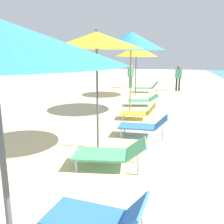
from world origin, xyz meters
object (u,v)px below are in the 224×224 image
(lounger_third_shoreside, at_px, (144,125))
(person_walking_mid, at_px, (178,76))
(umbrella_third, at_px, (97,41))
(lounger_fourth_inland, at_px, (140,112))
(person_walking_near, at_px, (131,74))
(lounger_farthest_shoreside, at_px, (147,87))
(lounger_third_inland, at_px, (111,153))
(lounger_second_shoreside, at_px, (98,217))
(umbrella_fourth, at_px, (131,41))
(umbrella_farthest, at_px, (136,51))
(lounger_fourth_shoreside, at_px, (143,99))

(lounger_third_shoreside, bearing_deg, person_walking_mid, -97.56)
(umbrella_third, relative_size, person_walking_mid, 1.80)
(lounger_fourth_inland, bearing_deg, person_walking_near, -82.27)
(lounger_farthest_shoreside, bearing_deg, lounger_third_inland, 85.53)
(lounger_second_shoreside, height_order, person_walking_near, person_walking_near)
(lounger_second_shoreside, height_order, umbrella_fourth, umbrella_fourth)
(lounger_third_shoreside, relative_size, lounger_fourth_inland, 1.07)
(lounger_third_inland, relative_size, umbrella_fourth, 0.49)
(umbrella_third, xyz_separation_m, person_walking_near, (-0.90, 10.98, -1.60))
(lounger_second_shoreside, relative_size, lounger_fourth_inland, 1.06)
(person_walking_mid, bearing_deg, person_walking_near, -110.39)
(lounger_fourth_inland, distance_m, person_walking_mid, 7.52)
(umbrella_third, xyz_separation_m, lounger_fourth_inland, (0.67, 2.94, -2.27))
(lounger_fourth_inland, height_order, person_walking_mid, person_walking_mid)
(lounger_second_shoreside, distance_m, umbrella_third, 3.79)
(lounger_third_shoreside, xyz_separation_m, person_walking_near, (-1.91, 9.87, 0.61))
(umbrella_third, xyz_separation_m, lounger_third_inland, (0.56, -0.98, -2.23))
(person_walking_mid, bearing_deg, umbrella_farthest, -53.15)
(lounger_farthest_shoreside, bearing_deg, person_walking_mid, -157.45)
(lounger_third_shoreside, bearing_deg, lounger_fourth_shoreside, -84.20)
(umbrella_third, relative_size, umbrella_fourth, 0.89)
(umbrella_fourth, xyz_separation_m, lounger_fourth_inland, (0.52, -1.20, -2.45))
(person_walking_near, bearing_deg, lounger_fourth_shoreside, -28.25)
(umbrella_third, bearing_deg, lounger_third_inland, -60.39)
(lounger_third_inland, bearing_deg, umbrella_third, -67.97)
(umbrella_third, xyz_separation_m, umbrella_farthest, (-0.17, 8.03, -0.15))
(umbrella_fourth, relative_size, person_walking_near, 2.02)
(umbrella_third, relative_size, lounger_fourth_inland, 2.21)
(umbrella_farthest, bearing_deg, lounger_fourth_shoreside, -75.28)
(lounger_farthest_shoreside, bearing_deg, umbrella_third, 82.24)
(umbrella_third, relative_size, lounger_farthest_shoreside, 1.91)
(lounger_third_inland, distance_m, lounger_farthest_shoreside, 10.29)
(lounger_fourth_shoreside, bearing_deg, person_walking_near, -88.06)
(umbrella_fourth, relative_size, umbrella_farthest, 1.14)
(lounger_third_inland, xyz_separation_m, lounger_fourth_shoreside, (-0.01, 6.28, -0.02))
(lounger_fourth_shoreside, bearing_deg, lounger_farthest_shoreside, -99.40)
(umbrella_third, distance_m, person_walking_mid, 10.62)
(lounger_second_shoreside, xyz_separation_m, lounger_fourth_shoreside, (-0.30, 8.21, 0.03))
(umbrella_farthest, bearing_deg, lounger_third_shoreside, -80.31)
(lounger_fourth_shoreside, bearing_deg, lounger_second_shoreside, 79.74)
(umbrella_farthest, height_order, person_walking_mid, umbrella_farthest)
(lounger_fourth_inland, distance_m, lounger_farthest_shoreside, 6.38)
(lounger_third_inland, bearing_deg, lounger_fourth_inland, -99.21)
(umbrella_farthest, bearing_deg, umbrella_third, -88.79)
(umbrella_third, distance_m, umbrella_farthest, 8.03)
(lounger_fourth_inland, bearing_deg, umbrella_third, 73.97)
(lounger_third_inland, relative_size, person_walking_near, 0.99)
(lounger_third_shoreside, height_order, umbrella_farthest, umbrella_farthest)
(umbrella_third, relative_size, lounger_third_inland, 1.82)
(lounger_farthest_shoreside, height_order, person_walking_near, person_walking_near)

